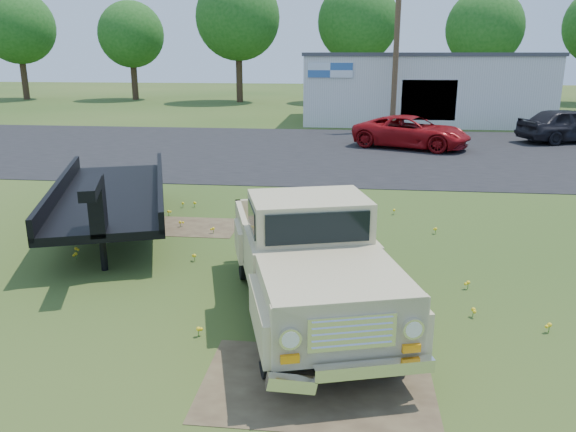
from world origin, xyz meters
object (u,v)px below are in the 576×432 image
Objects in this scene: flatbed_trailer at (111,189)px; vintage_pickup_truck at (308,257)px; red_pickup at (411,132)px; dark_sedan at (568,125)px.

vintage_pickup_truck is at bearing -58.11° from flatbed_trailer.
flatbed_trailer is 15.56m from red_pickup.
flatbed_trailer reaches higher than red_pickup.
red_pickup is 7.98m from dark_sedan.
flatbed_trailer is 1.42× the size of red_pickup.
flatbed_trailer is 1.53× the size of dark_sedan.
flatbed_trailer is at bearing 125.19° from vintage_pickup_truck.
vintage_pickup_truck is at bearing 132.24° from dark_sedan.
flatbed_trailer is 22.31m from dark_sedan.
vintage_pickup_truck is 1.08× the size of red_pickup.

